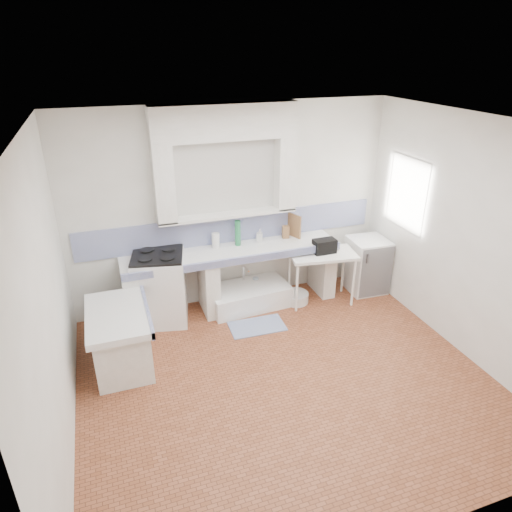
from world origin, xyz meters
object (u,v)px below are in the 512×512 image
object	(u,v)px
side_table	(321,277)
sink	(248,297)
fridge	(367,265)
stove	(160,288)

from	to	relation	value
side_table	sink	bearing A→B (deg)	175.96
side_table	fridge	distance (m)	0.82
sink	fridge	size ratio (longest dim) A/B	1.38
sink	side_table	size ratio (longest dim) A/B	1.23
fridge	side_table	bearing A→B (deg)	-171.04
sink	stove	bearing A→B (deg)	173.97
stove	fridge	distance (m)	3.08
stove	sink	bearing A→B (deg)	10.19
stove	sink	world-z (taller)	stove
sink	fridge	distance (m)	1.87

